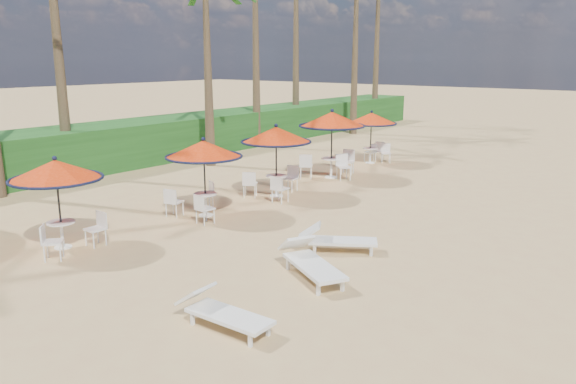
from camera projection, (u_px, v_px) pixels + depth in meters
name	position (u px, v px, depth m)	size (l,w,h in m)	color
ground	(228.00, 301.00, 10.75)	(160.00, 160.00, 0.00)	tan
scrub_hedge	(185.00, 135.00, 27.06)	(3.00, 40.00, 1.80)	#194716
station_0	(58.00, 179.00, 13.31)	(2.19, 2.19, 2.28)	black
station_1	(202.00, 159.00, 16.14)	(2.24, 2.24, 2.33)	black
station_2	(276.00, 144.00, 18.44)	(2.34, 2.34, 2.44)	black
station_3	(332.00, 128.00, 21.33)	(2.55, 2.58, 2.66)	black
station_4	(373.00, 125.00, 24.45)	(2.22, 2.22, 2.31)	black
lounger_near	(221.00, 310.00, 9.63)	(1.87, 0.65, 0.66)	white
lounger_mid	(309.00, 260.00, 11.88)	(2.18, 1.60, 0.76)	white
lounger_far	(335.00, 239.00, 13.42)	(1.91, 1.50, 0.68)	white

